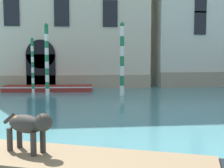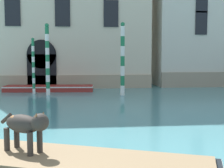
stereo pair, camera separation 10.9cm
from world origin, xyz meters
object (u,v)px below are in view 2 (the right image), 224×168
(mooring_pole_2, at_px, (123,59))
(boat_foreground, at_px, (15,168))
(mooring_pole_0, at_px, (47,59))
(boat_moored_near_palazzo, at_px, (49,88))
(mooring_pole_3, at_px, (33,66))
(dog_on_deck, at_px, (26,125))

(mooring_pole_2, bearing_deg, boat_foreground, -106.69)
(boat_foreground, xyz_separation_m, mooring_pole_0, (-0.73, 14.30, 1.98))
(boat_foreground, bearing_deg, mooring_pole_0, 113.99)
(boat_moored_near_palazzo, height_order, mooring_pole_2, mooring_pole_2)
(mooring_pole_0, relative_size, mooring_pole_3, 1.24)
(mooring_pole_0, xyz_separation_m, mooring_pole_2, (4.86, -0.54, 0.04))
(mooring_pole_3, bearing_deg, boat_foreground, -83.37)
(boat_foreground, bearing_deg, boat_moored_near_palazzo, 114.13)
(boat_foreground, height_order, mooring_pole_2, mooring_pole_2)
(boat_moored_near_palazzo, xyz_separation_m, mooring_pole_0, (0.16, -2.33, 2.14))
(dog_on_deck, relative_size, mooring_pole_0, 0.23)
(dog_on_deck, distance_m, mooring_pole_0, 14.42)
(mooring_pole_2, bearing_deg, dog_on_deck, -105.69)
(mooring_pole_0, bearing_deg, boat_foreground, -87.07)
(dog_on_deck, height_order, mooring_pole_3, mooring_pole_3)
(boat_moored_near_palazzo, distance_m, mooring_pole_0, 3.17)
(dog_on_deck, relative_size, mooring_pole_3, 0.29)
(boat_foreground, relative_size, mooring_pole_3, 2.16)
(boat_foreground, height_order, dog_on_deck, dog_on_deck)
(mooring_pole_0, height_order, mooring_pole_3, mooring_pole_0)
(dog_on_deck, height_order, mooring_pole_2, mooring_pole_2)
(boat_foreground, height_order, boat_moored_near_palazzo, boat_foreground)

